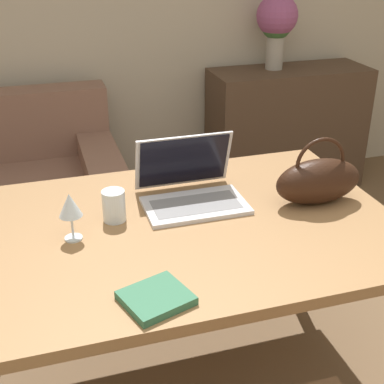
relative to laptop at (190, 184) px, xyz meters
name	(u,v)px	position (x,y,z in m)	size (l,w,h in m)	color
dining_table	(180,242)	(-0.09, -0.18, -0.13)	(1.52, 1.01, 0.73)	olive
sideboard	(286,129)	(1.12, 1.41, -0.38)	(1.05, 0.40, 0.83)	#4C3828
laptop	(190,184)	(0.00, 0.00, 0.00)	(0.37, 0.31, 0.24)	silver
drinking_glass	(114,206)	(-0.30, -0.08, -0.01)	(0.08, 0.08, 0.11)	silver
wine_glass	(70,207)	(-0.45, -0.16, 0.06)	(0.08, 0.08, 0.17)	silver
handbag	(318,180)	(0.45, -0.16, 0.03)	(0.33, 0.14, 0.26)	black
flower_vase	(277,21)	(1.01, 1.45, 0.33)	(0.26, 0.26, 0.47)	#9E998E
book	(156,298)	(-0.27, -0.57, -0.05)	(0.21, 0.20, 0.02)	#336B4C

